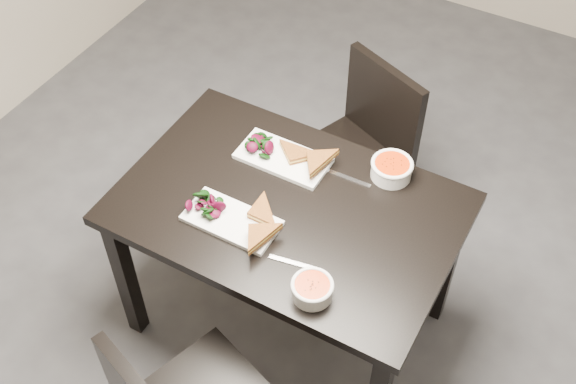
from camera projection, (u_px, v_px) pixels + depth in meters
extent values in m
plane|color=#47474C|center=(406.00, 343.00, 3.01)|extent=(5.00, 5.00, 0.00)
cube|color=black|center=(288.00, 209.00, 2.55)|extent=(1.20, 0.80, 0.04)
cube|color=black|center=(126.00, 277.00, 2.80)|extent=(0.06, 0.06, 0.71)
cube|color=black|center=(220.00, 168.00, 3.20)|extent=(0.06, 0.06, 0.71)
cube|color=black|center=(448.00, 264.00, 2.85)|extent=(0.06, 0.06, 0.71)
cube|color=black|center=(219.00, 371.00, 2.70)|extent=(0.05, 0.05, 0.41)
cube|color=black|center=(347.00, 161.00, 3.13)|extent=(0.55, 0.55, 0.04)
cube|color=black|center=(290.00, 190.00, 3.31)|extent=(0.05, 0.05, 0.41)
cube|color=black|center=(341.00, 238.00, 3.13)|extent=(0.05, 0.05, 0.41)
cube|color=black|center=(348.00, 156.00, 3.46)|extent=(0.05, 0.05, 0.41)
cube|color=black|center=(400.00, 200.00, 3.28)|extent=(0.05, 0.05, 0.41)
cube|color=black|center=(384.00, 105.00, 3.04)|extent=(0.40, 0.20, 0.40)
cube|color=white|center=(232.00, 220.00, 2.48)|extent=(0.33, 0.17, 0.02)
cylinder|color=white|center=(312.00, 290.00, 2.26)|extent=(0.13, 0.13, 0.05)
cylinder|color=#DD3E0A|center=(312.00, 286.00, 2.24)|extent=(0.11, 0.11, 0.02)
torus|color=white|center=(312.00, 285.00, 2.24)|extent=(0.14, 0.14, 0.01)
cube|color=silver|center=(295.00, 263.00, 2.36)|extent=(0.18, 0.05, 0.00)
cube|color=white|center=(283.00, 158.00, 2.68)|extent=(0.35, 0.17, 0.02)
cylinder|color=white|center=(391.00, 170.00, 2.61)|extent=(0.15, 0.15, 0.06)
cylinder|color=#DD3E0A|center=(392.00, 165.00, 2.59)|extent=(0.13, 0.13, 0.02)
torus|color=white|center=(392.00, 164.00, 2.58)|extent=(0.16, 0.16, 0.01)
cube|color=silver|center=(348.00, 178.00, 2.62)|extent=(0.18, 0.02, 0.00)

